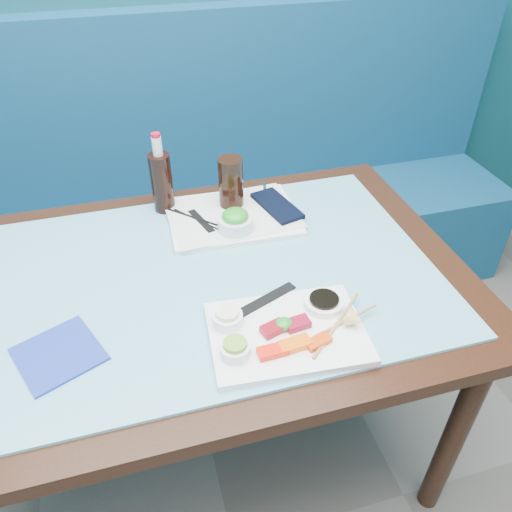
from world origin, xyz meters
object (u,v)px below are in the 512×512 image
object	(u,v)px
sashimi_plate	(287,333)
cola_glass	(231,183)
seaweed_bowl	(235,224)
dining_table	(196,304)
booth_bench	(165,222)
cola_bottle_body	(162,183)
serving_tray	(233,217)
blue_napkin	(59,354)

from	to	relation	value
sashimi_plate	cola_glass	bearing A→B (deg)	93.91
seaweed_bowl	dining_table	bearing A→B (deg)	-133.44
dining_table	sashimi_plate	xyz separation A→B (m)	(0.16, -0.25, 0.10)
dining_table	booth_bench	bearing A→B (deg)	90.00
booth_bench	cola_bottle_body	distance (m)	0.69
serving_tray	blue_napkin	size ratio (longest dim) A/B	2.29
sashimi_plate	cola_bottle_body	distance (m)	0.62
blue_napkin	dining_table	bearing A→B (deg)	28.23
sashimi_plate	serving_tray	bearing A→B (deg)	95.04
serving_tray	cola_glass	distance (m)	0.10
dining_table	cola_glass	distance (m)	0.38
serving_tray	seaweed_bowl	bearing A→B (deg)	-95.45
booth_bench	dining_table	world-z (taller)	booth_bench
sashimi_plate	cola_glass	distance (m)	0.54
booth_bench	sashimi_plate	bearing A→B (deg)	-81.41
dining_table	seaweed_bowl	world-z (taller)	seaweed_bowl
booth_bench	blue_napkin	xyz separation A→B (m)	(-0.32, -1.01, 0.39)
seaweed_bowl	blue_napkin	bearing A→B (deg)	-144.91
cola_glass	blue_napkin	bearing A→B (deg)	-136.74
dining_table	blue_napkin	bearing A→B (deg)	-151.77
seaweed_bowl	cola_bottle_body	distance (m)	0.26
seaweed_bowl	serving_tray	bearing A→B (deg)	82.41
blue_napkin	booth_bench	bearing A→B (deg)	72.55
booth_bench	seaweed_bowl	distance (m)	0.81
cola_glass	cola_bottle_body	bearing A→B (deg)	165.12
serving_tray	seaweed_bowl	size ratio (longest dim) A/B	3.73
cola_glass	serving_tray	bearing A→B (deg)	-100.30
serving_tray	booth_bench	bearing A→B (deg)	106.83
dining_table	seaweed_bowl	xyz separation A→B (m)	(0.15, 0.16, 0.12)
sashimi_plate	blue_napkin	distance (m)	0.49
serving_tray	cola_bottle_body	world-z (taller)	cola_bottle_body
dining_table	cola_bottle_body	distance (m)	0.38
dining_table	cola_glass	world-z (taller)	cola_glass
serving_tray	seaweed_bowl	world-z (taller)	seaweed_bowl
serving_tray	cola_bottle_body	size ratio (longest dim) A/B	2.06
seaweed_bowl	cola_bottle_body	world-z (taller)	cola_bottle_body
cola_glass	cola_bottle_body	xyz separation A→B (m)	(-0.19, 0.05, 0.00)
booth_bench	sashimi_plate	distance (m)	1.17
seaweed_bowl	cola_glass	size ratio (longest dim) A/B	0.66
seaweed_bowl	cola_glass	xyz separation A→B (m)	(0.02, 0.13, 0.06)
serving_tray	dining_table	bearing A→B (deg)	-122.24
seaweed_bowl	cola_bottle_body	size ratio (longest dim) A/B	0.55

